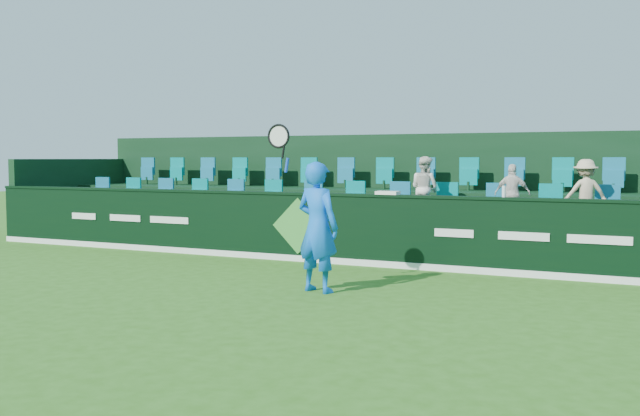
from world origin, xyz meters
The scene contains 13 objects.
ground centered at (0.00, 0.00, 0.00)m, with size 60.00×60.00×0.00m, color #2F6518.
sponsor_hoarding centered at (0.00, 4.00, 0.67)m, with size 16.00×0.25×1.35m.
stand_tier_front centered at (0.00, 5.10, 0.40)m, with size 16.00×2.00×0.80m, color black.
stand_tier_back centered at (0.00, 7.00, 0.65)m, with size 16.00×1.80×1.30m, color black.
stand_rear centered at (0.00, 7.44, 1.22)m, with size 16.00×4.10×2.60m.
seat_row_front centered at (0.00, 5.50, 1.10)m, with size 13.50×0.50×0.60m, color #14698B.
seat_row_back centered at (0.00, 7.30, 1.60)m, with size 13.50×0.50×0.60m, color #14698B.
tennis_player centered at (1.71, 1.21, 1.00)m, with size 1.23×0.62×2.57m.
spectator_left centered at (2.18, 5.12, 1.43)m, with size 0.61×0.48×1.26m, color silver.
spectator_middle centered at (3.88, 5.12, 1.36)m, with size 0.65×0.27×1.11m, color silver.
spectator_right centered at (5.16, 5.12, 1.40)m, with size 0.78×0.45×1.20m, color beige.
towel centered at (1.82, 4.00, 1.38)m, with size 0.41×0.27×0.06m, color white.
drinks_bottle centered at (3.94, 4.00, 1.45)m, with size 0.06×0.06×0.20m, color white.
Camera 1 is at (6.34, -8.42, 2.02)m, focal length 40.00 mm.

